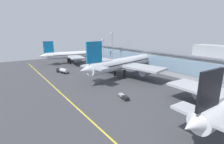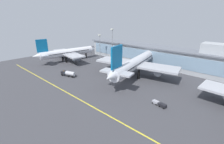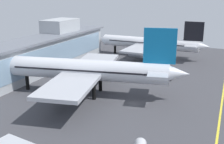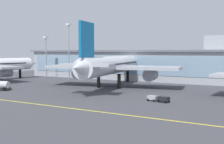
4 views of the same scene
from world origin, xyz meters
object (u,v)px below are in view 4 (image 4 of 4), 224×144
airliner_near_right (112,66)px  baggage_tug_near (159,99)px  apron_light_mast_west (46,50)px  apron_light_mast_centre (69,43)px

airliner_near_right → baggage_tug_near: size_ratio=10.14×
apron_light_mast_west → apron_light_mast_centre: 14.53m
baggage_tug_near → apron_light_mast_west: size_ratio=0.31×
baggage_tug_near → apron_light_mast_centre: 64.39m
apron_light_mast_centre → airliner_near_right: bearing=-23.5°
baggage_tug_near → apron_light_mast_centre: (-53.46, 32.67, 14.83)m
airliner_near_right → apron_light_mast_west: bearing=61.0°
airliner_near_right → baggage_tug_near: airliner_near_right is taller
airliner_near_right → apron_light_mast_centre: apron_light_mast_centre is taller
baggage_tug_near → apron_light_mast_west: bearing=163.0°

